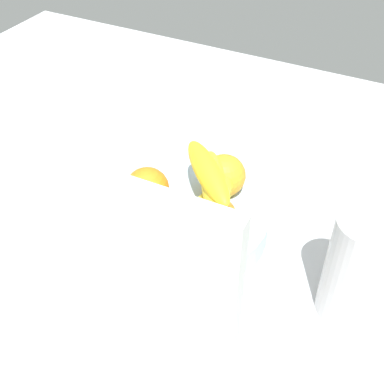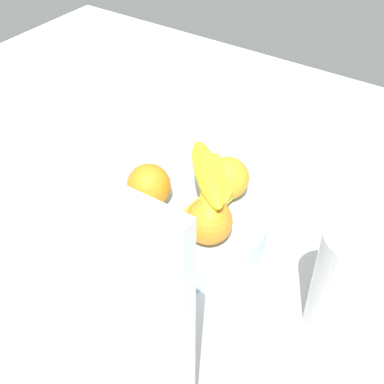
# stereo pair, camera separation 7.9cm
# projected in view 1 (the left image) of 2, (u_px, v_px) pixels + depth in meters

# --- Properties ---
(ground_plane) EXTENTS (1.80, 1.40, 0.03)m
(ground_plane) POSITION_uv_depth(u_px,v_px,m) (190.00, 237.00, 0.90)
(ground_plane) COLOR #B3B7BD
(fruit_bowl) EXTENTS (0.27, 0.27, 0.05)m
(fruit_bowl) POSITION_uv_depth(u_px,v_px,m) (192.00, 220.00, 0.88)
(fruit_bowl) COLOR #ACC7D9
(fruit_bowl) RESTS_ON ground_plane
(orange_front_left) EXTENTS (0.07, 0.07, 0.07)m
(orange_front_left) POSITION_uv_depth(u_px,v_px,m) (147.00, 189.00, 0.85)
(orange_front_left) COLOR orange
(orange_front_left) RESTS_ON fruit_bowl
(orange_front_right) EXTENTS (0.07, 0.07, 0.07)m
(orange_front_right) POSITION_uv_depth(u_px,v_px,m) (214.00, 219.00, 0.79)
(orange_front_right) COLOR orange
(orange_front_right) RESTS_ON fruit_bowl
(orange_center) EXTENTS (0.07, 0.07, 0.07)m
(orange_center) POSITION_uv_depth(u_px,v_px,m) (224.00, 176.00, 0.87)
(orange_center) COLOR orange
(orange_center) RESTS_ON fruit_bowl
(banana_bunch) EXTENTS (0.15, 0.18, 0.11)m
(banana_bunch) POSITION_uv_depth(u_px,v_px,m) (212.00, 187.00, 0.82)
(banana_bunch) COLOR yellow
(banana_bunch) RESTS_ON fruit_bowl
(cutting_board) EXTENTS (0.28, 0.02, 0.36)m
(cutting_board) POSITION_uv_depth(u_px,v_px,m) (117.00, 301.00, 0.55)
(cutting_board) COLOR silver
(cutting_board) RESTS_ON ground_plane
(thermos_tumbler) EXTENTS (0.08, 0.08, 0.18)m
(thermos_tumbler) POSITION_uv_depth(u_px,v_px,m) (355.00, 268.00, 0.71)
(thermos_tumbler) COLOR #BBB9BA
(thermos_tumbler) RESTS_ON ground_plane
(jar_lid) EXTENTS (0.08, 0.08, 0.01)m
(jar_lid) POSITION_uv_depth(u_px,v_px,m) (115.00, 157.00, 1.05)
(jar_lid) COLOR white
(jar_lid) RESTS_ON ground_plane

